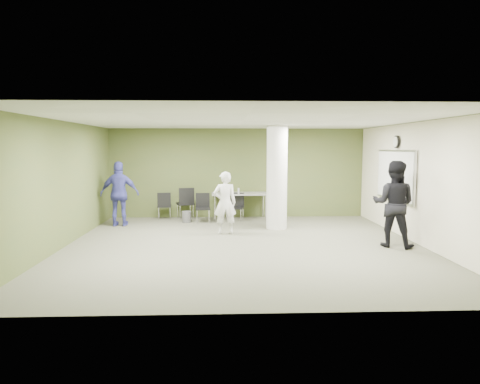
{
  "coord_description": "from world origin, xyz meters",
  "views": [
    {
      "loc": [
        -0.45,
        -9.5,
        2.22
      ],
      "look_at": [
        -0.04,
        1.0,
        1.11
      ],
      "focal_mm": 32.0,
      "sensor_mm": 36.0,
      "label": 1
    }
  ],
  "objects_px": {
    "man_black": "(394,204)",
    "man_blue": "(120,194)",
    "folding_table": "(239,195)",
    "woman_white": "(225,203)",
    "chair_back_left": "(164,204)"
  },
  "relations": [
    {
      "from": "chair_back_left",
      "to": "man_blue",
      "type": "bearing_deg",
      "value": 36.04
    },
    {
      "from": "woman_white",
      "to": "man_black",
      "type": "relative_size",
      "value": 0.83
    },
    {
      "from": "folding_table",
      "to": "woman_white",
      "type": "bearing_deg",
      "value": -103.66
    },
    {
      "from": "chair_back_left",
      "to": "woman_white",
      "type": "height_order",
      "value": "woman_white"
    },
    {
      "from": "woman_white",
      "to": "chair_back_left",
      "type": "bearing_deg",
      "value": -57.31
    },
    {
      "from": "man_black",
      "to": "man_blue",
      "type": "distance_m",
      "value": 7.25
    },
    {
      "from": "woman_white",
      "to": "man_black",
      "type": "distance_m",
      "value": 4.06
    },
    {
      "from": "folding_table",
      "to": "man_blue",
      "type": "relative_size",
      "value": 0.95
    },
    {
      "from": "folding_table",
      "to": "chair_back_left",
      "type": "distance_m",
      "value": 2.32
    },
    {
      "from": "man_blue",
      "to": "man_black",
      "type": "bearing_deg",
      "value": 156.35
    },
    {
      "from": "folding_table",
      "to": "man_black",
      "type": "height_order",
      "value": "man_black"
    },
    {
      "from": "chair_back_left",
      "to": "man_black",
      "type": "bearing_deg",
      "value": 139.79
    },
    {
      "from": "woman_white",
      "to": "man_black",
      "type": "xyz_separation_m",
      "value": [
        3.74,
        -1.57,
        0.16
      ]
    },
    {
      "from": "folding_table",
      "to": "woman_white",
      "type": "distance_m",
      "value": 2.27
    },
    {
      "from": "folding_table",
      "to": "chair_back_left",
      "type": "height_order",
      "value": "folding_table"
    }
  ]
}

